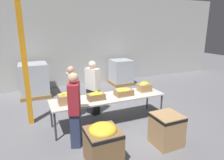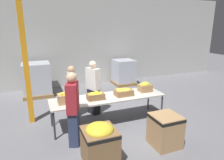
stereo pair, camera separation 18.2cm
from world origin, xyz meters
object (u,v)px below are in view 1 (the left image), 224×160
(banana_box_1, at_px, (96,96))
(volunteer_0, at_px, (93,88))
(pallet_stack_0, at_px, (121,72))
(pallet_stack_1, at_px, (34,80))
(donation_bin_1, at_px, (167,128))
(donation_bin_0, at_px, (103,142))
(banana_box_3, at_px, (144,86))
(volunteer_2, at_px, (72,92))
(sorting_table, at_px, (109,98))
(volunteer_1, at_px, (75,110))
(support_pillar, at_px, (23,52))
(banana_box_2, at_px, (124,92))
(banana_box_0, at_px, (66,98))

(banana_box_1, distance_m, volunteer_0, 0.83)
(pallet_stack_0, height_order, pallet_stack_1, pallet_stack_1)
(donation_bin_1, bearing_deg, donation_bin_0, -180.00)
(banana_box_3, distance_m, volunteer_2, 2.16)
(banana_box_3, bearing_deg, pallet_stack_1, 132.80)
(pallet_stack_1, bearing_deg, banana_box_1, -67.16)
(sorting_table, xyz_separation_m, volunteer_1, (-1.11, -0.70, 0.12))
(support_pillar, bearing_deg, pallet_stack_1, 83.80)
(support_pillar, bearing_deg, banana_box_2, -20.34)
(sorting_table, xyz_separation_m, banana_box_0, (-1.17, -0.02, 0.19))
(banana_box_3, distance_m, volunteer_0, 1.56)
(banana_box_3, bearing_deg, banana_box_1, -176.35)
(donation_bin_1, bearing_deg, banana_box_0, 142.41)
(banana_box_1, bearing_deg, banana_box_0, 177.24)
(volunteer_1, bearing_deg, banana_box_2, -47.80)
(banana_box_0, distance_m, banana_box_1, 0.78)
(banana_box_3, height_order, volunteer_1, volunteer_1)
(sorting_table, relative_size, banana_box_3, 8.30)
(banana_box_2, xyz_separation_m, volunteer_1, (-1.54, -0.64, -0.02))
(volunteer_0, height_order, pallet_stack_0, volunteer_0)
(banana_box_0, height_order, volunteer_2, volunteer_2)
(banana_box_0, xyz_separation_m, banana_box_3, (2.34, 0.06, -0.00))
(sorting_table, bearing_deg, pallet_stack_0, 58.80)
(banana_box_2, xyz_separation_m, donation_bin_1, (0.36, -1.47, -0.47))
(volunteer_2, bearing_deg, donation_bin_0, 3.20)
(pallet_stack_0, bearing_deg, banana_box_0, -133.39)
(volunteer_2, bearing_deg, support_pillar, -92.85)
(banana_box_3, bearing_deg, banana_box_0, -178.48)
(banana_box_3, xyz_separation_m, donation_bin_1, (-0.38, -1.57, -0.51))
(donation_bin_1, height_order, support_pillar, support_pillar)
(volunteer_0, relative_size, pallet_stack_1, 1.30)
(banana_box_2, bearing_deg, sorting_table, 173.14)
(banana_box_0, bearing_deg, banana_box_2, -1.08)
(volunteer_1, bearing_deg, banana_box_1, -29.03)
(pallet_stack_0, bearing_deg, pallet_stack_1, -177.68)
(donation_bin_0, relative_size, pallet_stack_1, 0.64)
(donation_bin_0, height_order, pallet_stack_0, pallet_stack_0)
(banana_box_1, bearing_deg, sorting_table, 8.70)
(donation_bin_0, bearing_deg, pallet_stack_1, 101.92)
(banana_box_2, xyz_separation_m, pallet_stack_1, (-2.20, 3.27, -0.24))
(banana_box_3, height_order, volunteer_0, volunteer_0)
(volunteer_0, distance_m, pallet_stack_1, 2.92)
(donation_bin_0, distance_m, donation_bin_1, 1.55)
(banana_box_2, bearing_deg, banana_box_3, 7.10)
(banana_box_1, height_order, donation_bin_1, banana_box_1)
(donation_bin_1, bearing_deg, volunteer_2, 125.43)
(donation_bin_1, relative_size, support_pillar, 0.18)
(donation_bin_1, distance_m, support_pillar, 4.02)
(volunteer_0, xyz_separation_m, volunteer_1, (-0.90, -1.44, 0.02))
(volunteer_0, height_order, support_pillar, support_pillar)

